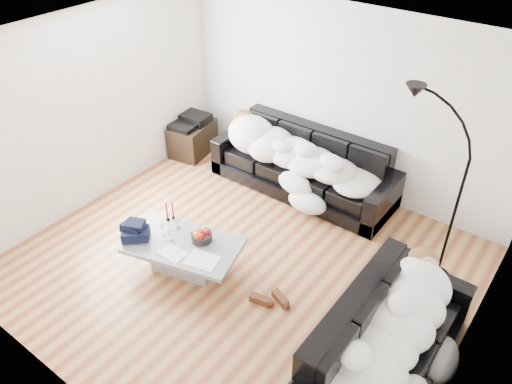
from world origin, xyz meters
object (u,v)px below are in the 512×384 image
Objects in this scene: candle_left at (167,212)px; sleeper_right at (391,329)px; sleeper_back at (302,153)px; wine_glass_b at (163,229)px; candle_right at (173,210)px; wine_glass_a at (178,222)px; floor_lamp at (456,209)px; shoes at (269,299)px; sofa_right at (387,344)px; coffee_table at (185,255)px; sofa_back at (303,164)px; wine_glass_c at (171,236)px; stereo at (191,120)px; fruit_bowl at (202,235)px; av_cabinet at (193,138)px.

sleeper_right is at bearing -2.87° from candle_left.
sleeper_back reaches higher than wine_glass_b.
candle_right is at bearing 85.78° from sleeper_right.
wine_glass_a is 3.12m from floor_lamp.
candle_right is at bearing 175.70° from shoes.
candle_right is (-2.92, 0.22, 0.06)m from sofa_right.
coffee_table is 0.66× the size of floor_lamp.
wine_glass_a is at bearing -102.71° from sofa_back.
wine_glass_c is 2.68m from stereo.
sofa_back is 2.04m from fruit_bowl.
coffee_table is 0.34m from fruit_bowl.
sleeper_right is 2.81m from wine_glass_b.
shoes is (1.54, -0.12, -0.45)m from candle_right.
candle_right is at bearing 131.57° from wine_glass_c.
wine_glass_b is 0.18m from wine_glass_c.
floor_lamp is at bearing -14.99° from av_cabinet.
av_cabinet is (-1.99, -0.10, -0.39)m from sleeper_back.
fruit_bowl is at bearing 40.87° from wine_glass_c.
coffee_table is (-2.49, -0.05, -0.25)m from sofa_right.
sleeper_right is 12.16× the size of wine_glass_b.
sleeper_back is at bearing -90.00° from sofa_back.
sofa_back is at bearing 46.50° from sleeper_right.
sleeper_right is 1.51m from shoes.
sleeper_right is at bearing 1.17° from coffee_table.
av_cabinet is at bearing 130.78° from coffee_table.
wine_glass_a reaches higher than coffee_table.
wine_glass_c is (-0.13, -0.06, 0.28)m from coffee_table.
sleeper_right reaches higher than coffee_table.
sleeper_back is (0.00, -0.05, 0.21)m from sofa_back.
fruit_bowl is 1.64× the size of wine_glass_b.
stereo is (-4.26, 2.00, 0.14)m from sofa_right.
wine_glass_a is 0.43× the size of stereo.
candle_right is (-0.65, -1.89, -0.15)m from sleeper_back.
sleeper_back is 1.74× the size of coffee_table.
sofa_back reaches higher than wine_glass_c.
sleeper_back is at bearing 71.12° from candle_right.
sleeper_back is 3.10m from sleeper_right.
fruit_bowl is at bearing -3.23° from candle_left.
coffee_table is 0.41m from wine_glass_b.
wine_glass_b is at bearing 166.62° from wine_glass_c.
sofa_back is 11.14× the size of candle_right.
sleeper_right is 2.96m from candle_left.
sofa_back is at bearing 71.58° from candle_right.
wine_glass_b is 1.49m from shoes.
sofa_back is at bearing 46.50° from sofa_right.
wine_glass_c is at bearing -98.88° from sofa_back.
stereo reaches higher than candle_right.
shoes is (0.98, -0.01, -0.41)m from fruit_bowl.
sleeper_right is 2.64m from wine_glass_c.
wine_glass_a is 0.25× the size of av_cabinet.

